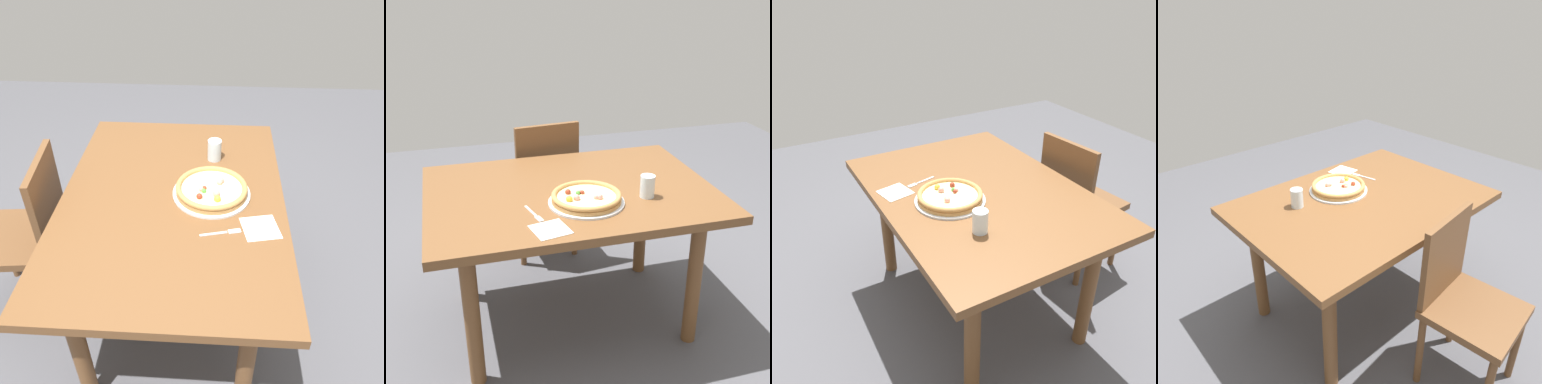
{
  "view_description": "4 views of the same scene",
  "coord_description": "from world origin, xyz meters",
  "views": [
    {
      "loc": [
        1.39,
        0.17,
        1.84
      ],
      "look_at": [
        -0.02,
        0.08,
        0.76
      ],
      "focal_mm": 38.06,
      "sensor_mm": 36.0,
      "label": 1
    },
    {
      "loc": [
        0.55,
        2.09,
        1.7
      ],
      "look_at": [
        -0.02,
        0.08,
        0.76
      ],
      "focal_mm": 46.67,
      "sensor_mm": 36.0,
      "label": 2
    },
    {
      "loc": [
        -1.52,
        0.93,
        1.73
      ],
      "look_at": [
        -0.02,
        0.08,
        0.76
      ],
      "focal_mm": 37.82,
      "sensor_mm": 36.0,
      "label": 3
    },
    {
      "loc": [
        -1.31,
        -1.33,
        1.74
      ],
      "look_at": [
        -0.02,
        0.08,
        0.76
      ],
      "focal_mm": 35.11,
      "sensor_mm": 36.0,
      "label": 4
    }
  ],
  "objects": [
    {
      "name": "ground_plane",
      "position": [
        0.0,
        0.0,
        0.0
      ],
      "size": [
        6.0,
        6.0,
        0.0
      ],
      "primitive_type": "plane",
      "color": "#4C4C51"
    },
    {
      "name": "dining_table",
      "position": [
        0.0,
        0.0,
        0.65
      ],
      "size": [
        1.35,
        0.97,
        0.74
      ],
      "color": "brown",
      "rests_on": "ground"
    },
    {
      "name": "chair_near",
      "position": [
        -0.01,
        -0.7,
        0.49
      ],
      "size": [
        0.44,
        0.44,
        0.89
      ],
      "rotation": [
        0.0,
        0.0,
        3.25
      ],
      "color": "brown",
      "rests_on": "ground"
    },
    {
      "name": "plate",
      "position": [
        -0.03,
        0.17,
        0.75
      ],
      "size": [
        0.34,
        0.34,
        0.01
      ],
      "primitive_type": "cylinder",
      "color": "silver",
      "rests_on": "dining_table"
    },
    {
      "name": "pizza",
      "position": [
        -0.03,
        0.17,
        0.77
      ],
      "size": [
        0.31,
        0.31,
        0.05
      ],
      "color": "#B78447",
      "rests_on": "plate"
    },
    {
      "name": "fork",
      "position": [
        0.21,
        0.22,
        0.74
      ],
      "size": [
        0.06,
        0.16,
        0.0
      ],
      "rotation": [
        0.0,
        0.0,
        1.81
      ],
      "color": "silver",
      "rests_on": "dining_table"
    },
    {
      "name": "drinking_glass",
      "position": [
        -0.32,
        0.18,
        0.79
      ],
      "size": [
        0.07,
        0.07,
        0.1
      ],
      "primitive_type": "cylinder",
      "color": "silver",
      "rests_on": "dining_table"
    },
    {
      "name": "napkin",
      "position": [
        0.18,
        0.37,
        0.74
      ],
      "size": [
        0.17,
        0.17,
        0.0
      ],
      "primitive_type": "cube",
      "rotation": [
        0.0,
        0.0,
        0.21
      ],
      "color": "white",
      "rests_on": "dining_table"
    }
  ]
}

